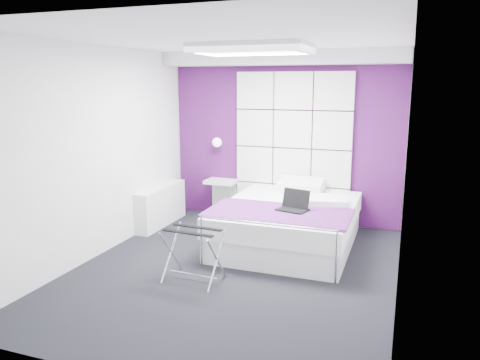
# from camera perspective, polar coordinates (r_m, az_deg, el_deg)

# --- Properties ---
(floor) EXTENTS (4.40, 4.40, 0.00)m
(floor) POSITION_cam_1_polar(r_m,az_deg,el_deg) (5.56, -0.68, -10.93)
(floor) COLOR black
(floor) RESTS_ON ground
(ceiling) EXTENTS (4.40, 4.40, 0.00)m
(ceiling) POSITION_cam_1_polar(r_m,az_deg,el_deg) (5.15, -0.75, 16.82)
(ceiling) COLOR white
(ceiling) RESTS_ON wall_back
(wall_back) EXTENTS (3.60, 0.00, 3.60)m
(wall_back) POSITION_cam_1_polar(r_m,az_deg,el_deg) (7.28, 5.41, 5.04)
(wall_back) COLOR silver
(wall_back) RESTS_ON floor
(wall_left) EXTENTS (0.00, 4.40, 4.40)m
(wall_left) POSITION_cam_1_polar(r_m,az_deg,el_deg) (6.06, -16.87, 3.24)
(wall_left) COLOR silver
(wall_left) RESTS_ON floor
(wall_right) EXTENTS (0.00, 4.40, 4.40)m
(wall_right) POSITION_cam_1_polar(r_m,az_deg,el_deg) (4.88, 19.50, 1.09)
(wall_right) COLOR silver
(wall_right) RESTS_ON floor
(accent_wall) EXTENTS (3.58, 0.02, 2.58)m
(accent_wall) POSITION_cam_1_polar(r_m,az_deg,el_deg) (7.27, 5.39, 5.03)
(accent_wall) COLOR #46114B
(accent_wall) RESTS_ON wall_back
(soffit) EXTENTS (3.58, 0.50, 0.20)m
(soffit) POSITION_cam_1_polar(r_m,az_deg,el_deg) (7.00, 5.07, 14.62)
(soffit) COLOR white
(soffit) RESTS_ON wall_back
(headboard) EXTENTS (1.80, 0.08, 2.30)m
(headboard) POSITION_cam_1_polar(r_m,az_deg,el_deg) (7.20, 6.42, 3.90)
(headboard) COLOR white
(headboard) RESTS_ON wall_back
(skylight) EXTENTS (1.36, 0.86, 0.12)m
(skylight) POSITION_cam_1_polar(r_m,az_deg,el_deg) (5.71, 1.45, 15.82)
(skylight) COLOR white
(skylight) RESTS_ON ceiling
(wall_lamp) EXTENTS (0.15, 0.15, 0.15)m
(wall_lamp) POSITION_cam_1_polar(r_m,az_deg,el_deg) (7.49, -2.70, 4.65)
(wall_lamp) COLOR white
(wall_lamp) RESTS_ON wall_back
(radiator) EXTENTS (0.22, 1.20, 0.60)m
(radiator) POSITION_cam_1_polar(r_m,az_deg,el_deg) (7.27, -9.61, -3.11)
(radiator) COLOR white
(radiator) RESTS_ON floor
(bed) EXTENTS (1.75, 2.12, 0.74)m
(bed) POSITION_cam_1_polar(r_m,az_deg,el_deg) (6.33, 5.94, -5.12)
(bed) COLOR white
(bed) RESTS_ON floor
(nightstand) EXTENTS (0.48, 0.38, 0.05)m
(nightstand) POSITION_cam_1_polar(r_m,az_deg,el_deg) (7.53, -2.29, -0.16)
(nightstand) COLOR white
(nightstand) RESTS_ON wall_back
(luggage_rack) EXTENTS (0.59, 0.44, 0.59)m
(luggage_rack) POSITION_cam_1_polar(r_m,az_deg,el_deg) (5.22, -5.69, -9.09)
(luggage_rack) COLOR silver
(luggage_rack) RESTS_ON floor
(laptop) EXTENTS (0.36, 0.26, 0.26)m
(laptop) POSITION_cam_1_polar(r_m,az_deg,el_deg) (5.86, 6.51, -3.04)
(laptop) COLOR black
(laptop) RESTS_ON bed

